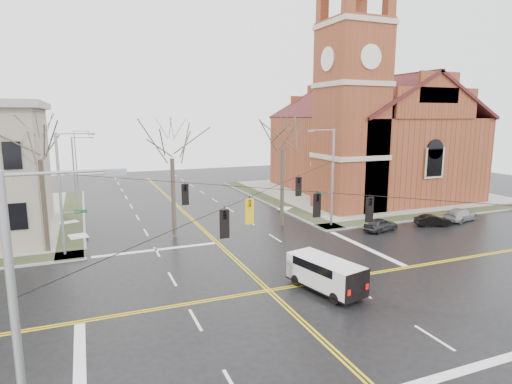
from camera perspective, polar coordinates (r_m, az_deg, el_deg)
name	(u,v)px	position (r m, az deg, el deg)	size (l,w,h in m)	color
ground	(269,290)	(26.28, 1.70, -12.99)	(120.00, 120.00, 0.00)	black
sidewalks	(269,289)	(26.25, 1.70, -12.83)	(80.00, 80.00, 0.17)	gray
road_markings	(269,290)	(26.27, 1.70, -12.98)	(100.00, 100.00, 0.01)	gold
church	(366,130)	(58.26, 14.43, 7.98)	(24.28, 27.48, 27.50)	brown
signal_pole_ne	(331,175)	(40.04, 9.96, 2.29)	(2.75, 0.22, 9.00)	gray
signal_pole_nw	(63,191)	(34.05, -24.38, 0.16)	(2.75, 0.22, 9.00)	gray
signal_pole_sw	(26,348)	(11.97, -28.28, -17.82)	(2.75, 0.22, 9.00)	gray
span_wires	(269,189)	(24.51, 1.78, 0.46)	(23.02, 23.02, 0.03)	black
traffic_signals	(274,204)	(24.05, 2.41, -1.55)	(8.21, 8.26, 1.30)	black
streetlight_north_a	(75,170)	(50.44, -22.95, 2.68)	(2.30, 0.20, 8.00)	gray
streetlight_north_b	(77,155)	(70.34, -22.80, 4.59)	(2.30, 0.20, 8.00)	gray
cargo_van	(323,272)	(26.29, 8.91, -10.44)	(3.08, 5.35, 1.92)	white
parked_car_a	(381,225)	(40.38, 16.30, -4.20)	(1.42, 3.53, 1.20)	#222325
parked_car_b	(433,220)	(43.87, 22.49, -3.53)	(1.14, 3.26, 1.07)	black
parked_car_c	(460,215)	(47.12, 25.58, -2.74)	(1.75, 4.31, 1.25)	#A3A3A5
tree_nw_far	(40,153)	(35.27, -26.89, 4.62)	(4.00, 4.00, 10.47)	#392F24
tree_nw_near	(172,153)	(36.73, -11.15, 5.10)	(4.00, 4.00, 9.94)	#392F24
tree_ne	(283,143)	(39.56, 3.58, 6.49)	(4.00, 4.00, 10.77)	#392F24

